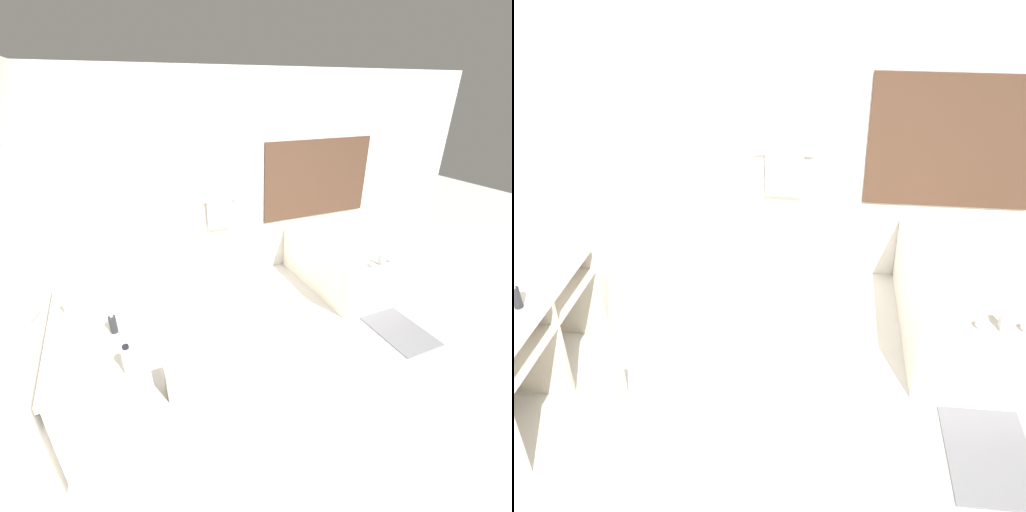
{
  "view_description": "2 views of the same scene",
  "coord_description": "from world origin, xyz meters",
  "views": [
    {
      "loc": [
        -1.59,
        -1.96,
        2.47
      ],
      "look_at": [
        -0.28,
        1.0,
        0.87
      ],
      "focal_mm": 24.0,
      "sensor_mm": 36.0,
      "label": 1
    },
    {
      "loc": [
        0.04,
        -2.26,
        2.89
      ],
      "look_at": [
        -0.32,
        1.19,
        0.76
      ],
      "focal_mm": 40.0,
      "sensor_mm": 36.0,
      "label": 2
    }
  ],
  "objects": [
    {
      "name": "vanity_counter",
      "position": [
        -1.88,
        0.46,
        0.62
      ],
      "size": [
        0.61,
        1.37,
        0.86
      ],
      "color": "beige",
      "rests_on": "ground_plane"
    },
    {
      "name": "bath_mat",
      "position": [
        1.14,
        0.21,
        0.01
      ],
      "size": [
        0.52,
        0.75,
        0.02
      ],
      "color": "slate",
      "rests_on": "ground_plane"
    },
    {
      "name": "wall_back_with_blinds",
      "position": [
        0.04,
        2.23,
        1.35
      ],
      "size": [
        7.4,
        0.13,
        2.7
      ],
      "color": "white",
      "rests_on": "ground_plane"
    },
    {
      "name": "waste_bin",
      "position": [
        -1.33,
        0.36,
        0.15
      ],
      "size": [
        0.2,
        0.2,
        0.3
      ],
      "color": "#B2B2B2",
      "rests_on": "ground_plane"
    },
    {
      "name": "bathtub",
      "position": [
        1.22,
        1.41,
        0.32
      ],
      "size": [
        1.03,
        1.55,
        0.7
      ],
      "color": "silver",
      "rests_on": "ground_plane"
    },
    {
      "name": "ground_plane",
      "position": [
        0.0,
        0.0,
        0.0
      ],
      "size": [
        16.0,
        16.0,
        0.0
      ],
      "primitive_type": "plane",
      "color": "silver",
      "rests_on": "ground"
    },
    {
      "name": "soap_dispenser",
      "position": [
        -1.73,
        0.29,
        0.93
      ],
      "size": [
        0.05,
        0.05,
        0.17
      ],
      "color": "#28282D",
      "rests_on": "vanity_counter"
    }
  ]
}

